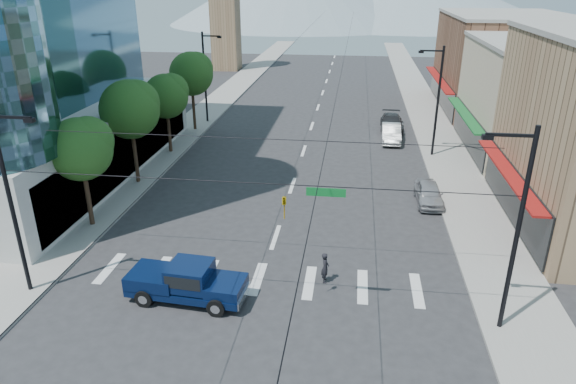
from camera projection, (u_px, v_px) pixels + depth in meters
name	position (u px, v px, depth m)	size (l,w,h in m)	color
ground	(256.00, 296.00, 24.24)	(160.00, 160.00, 0.00)	#28282B
sidewalk_left	(221.00, 100.00, 62.18)	(4.00, 120.00, 0.15)	gray
sidewalk_right	(423.00, 106.00, 59.29)	(4.00, 120.00, 0.15)	gray
shop_mid	(549.00, 101.00, 42.00)	(12.00, 14.00, 9.00)	tan
shop_far	(502.00, 64.00, 56.41)	(12.00, 18.00, 10.00)	brown
tree_near	(83.00, 147.00, 29.19)	(3.65, 3.64, 6.71)	black
tree_midnear	(132.00, 107.00, 35.35)	(4.09, 4.09, 7.52)	black
tree_midfar	(168.00, 95.00, 41.98)	(3.65, 3.64, 6.71)	black
tree_far	(193.00, 72.00, 48.13)	(4.09, 4.09, 7.52)	black
signal_rig	(253.00, 217.00, 21.50)	(21.80, 0.20, 9.00)	black
lamp_pole_nw	(206.00, 74.00, 50.99)	(2.00, 0.25, 9.00)	black
lamp_pole_ne	(437.00, 98.00, 41.12)	(2.00, 0.25, 9.00)	black
pickup_truck	(186.00, 281.00, 23.68)	(5.69, 2.51, 1.88)	#08173D
pedestrian	(325.00, 268.00, 25.13)	(0.58, 0.38, 1.58)	black
parked_car_near	(429.00, 193.00, 33.91)	(1.65, 4.11, 1.40)	#A4A3A8
parked_car_mid	(391.00, 133.00, 46.57)	(1.65, 4.72, 1.55)	silver
parked_car_far	(392.00, 123.00, 50.00)	(2.10, 5.16, 1.50)	#2C2C2E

